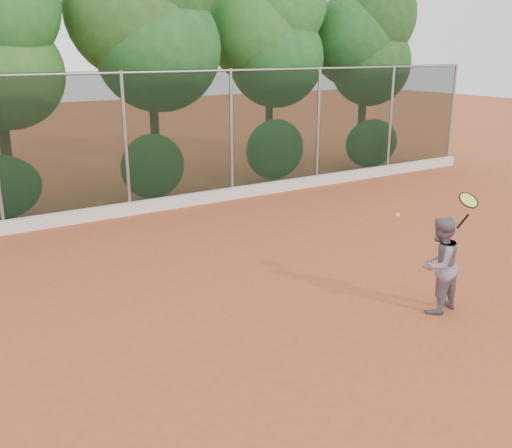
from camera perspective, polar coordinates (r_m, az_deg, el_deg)
ground at (r=9.01m, az=3.45°, el=-9.21°), size 80.00×80.00×0.00m
concrete_curb at (r=14.68m, az=-12.24°, el=1.54°), size 24.00×0.20×0.30m
tennis_player at (r=9.33m, az=17.81°, el=-3.91°), size 0.84×0.70×1.55m
chainlink_fence at (r=14.50m, az=-12.92°, el=8.22°), size 24.09×0.09×3.50m
foliage_backdrop at (r=16.08m, az=-18.00°, el=17.78°), size 23.70×3.63×7.55m
tennis_racket at (r=9.26m, az=20.43°, el=2.01°), size 0.36×0.33×0.60m
tennis_ball_in_flight at (r=8.56m, az=13.99°, el=0.87°), size 0.07×0.07×0.07m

